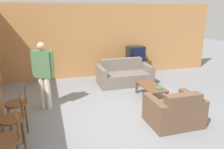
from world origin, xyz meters
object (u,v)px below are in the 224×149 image
couch_far (124,75)px  armchair_near (174,112)px  bar_chair_mid (13,122)px  bar_chair_far (17,106)px  book_on_table (159,88)px  coffee_table (151,88)px  person_by_window (43,72)px  bar_chair_near (7,144)px  tv (136,54)px  tv_unit (135,68)px

couch_far → armchair_near: couch_far is taller
bar_chair_mid → bar_chair_far: size_ratio=1.00×
book_on_table → coffee_table: bearing=110.8°
armchair_near → person_by_window: person_by_window is taller
armchair_near → coffee_table: (0.17, 1.45, 0.03)m
armchair_near → bar_chair_near: bearing=-167.9°
couch_far → tv: 1.28m
bar_chair_far → tv_unit: 4.90m
bar_chair_mid → tv: 5.35m
bar_chair_far → armchair_near: bearing=-11.9°
tv → bar_chair_mid: bearing=-135.2°
bar_chair_far → couch_far: bar_chair_far is taller
tv → person_by_window: size_ratio=0.38×
person_by_window → bar_chair_far: bearing=-118.5°
bar_chair_near → tv_unit: bearing=49.4°
couch_far → book_on_table: bearing=-77.3°
bar_chair_mid → book_on_table: 3.62m
couch_far → person_by_window: person_by_window is taller
bar_chair_mid → tv: bearing=44.8°
bar_chair_near → person_by_window: (0.52, 2.29, 0.40)m
coffee_table → tv_unit: bearing=78.1°
coffee_table → tv_unit: 2.36m
book_on_table → person_by_window: bearing=171.7°
book_on_table → armchair_near: bearing=-102.8°
bar_chair_near → coffee_table: (3.31, 2.13, -0.23)m
bar_chair_near → armchair_near: size_ratio=0.92×
bar_chair_mid → tv_unit: size_ratio=0.86×
bar_chair_mid → couch_far: bar_chair_mid is taller
armchair_near → person_by_window: size_ratio=0.65×
bar_chair_near → couch_far: bearing=49.5°
bar_chair_mid → bar_chair_far: 0.67m
couch_far → tv_unit: couch_far is taller
coffee_table → bar_chair_near: bearing=-147.3°
armchair_near → book_on_table: armchair_near is taller
book_on_table → bar_chair_mid: bearing=-160.6°
couch_far → tv_unit: size_ratio=1.52×
couch_far → coffee_table: 1.44m
person_by_window → armchair_near: bearing=-31.6°
coffee_table → book_on_table: 0.29m
bar_chair_near → couch_far: (3.03, 3.54, -0.26)m
bar_chair_near → person_by_window: person_by_window is taller
bar_chair_near → bar_chair_far: size_ratio=1.00×
person_by_window → tv: bearing=33.2°
bar_chair_mid → armchair_near: bar_chair_mid is taller
bar_chair_mid → bar_chair_far: bearing=90.0°
armchair_near → tv_unit: (0.65, 3.76, -0.02)m
couch_far → tv_unit: (0.76, 0.89, -0.02)m
coffee_table → bar_chair_mid: bearing=-156.2°
tv → person_by_window: 3.91m
bar_chair_near → tv_unit: 5.84m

